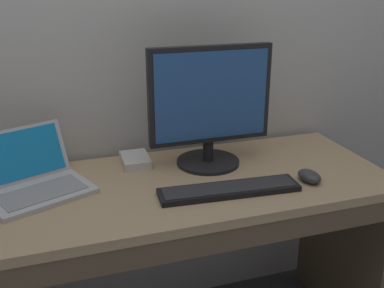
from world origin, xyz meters
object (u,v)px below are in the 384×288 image
external_monitor (210,105)px  external_drive_box (135,160)px  computer_mouse (309,176)px  laptop_silver (36,182)px  wired_keyboard (229,190)px

external_monitor → external_drive_box: (-0.28, 0.10, -0.23)m
computer_mouse → external_drive_box: bearing=141.1°
external_drive_box → computer_mouse: bearing=-32.4°
laptop_silver → computer_mouse: 0.97m
laptop_silver → external_monitor: (0.65, 0.04, 0.21)m
computer_mouse → external_drive_box: 0.67m
external_monitor → wired_keyboard: 0.34m
wired_keyboard → external_drive_box: bearing=126.2°
laptop_silver → external_drive_box: 0.40m
external_monitor → external_drive_box: bearing=159.5°
external_monitor → computer_mouse: 0.45m
wired_keyboard → external_drive_box: (-0.26, 0.35, 0.00)m
external_drive_box → wired_keyboard: bearing=-53.8°
external_drive_box → external_monitor: bearing=-20.5°
laptop_silver → wired_keyboard: laptop_silver is taller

